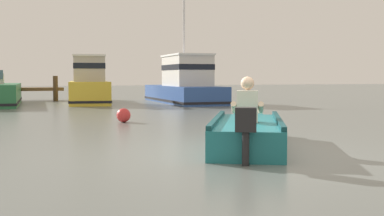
{
  "coord_description": "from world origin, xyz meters",
  "views": [
    {
      "loc": [
        -3.05,
        -6.54,
        1.18
      ],
      "look_at": [
        0.26,
        2.63,
        0.55
      ],
      "focal_mm": 44.85,
      "sensor_mm": 36.0,
      "label": 1
    }
  ],
  "objects_px": {
    "moored_boat_yellow": "(89,85)",
    "mooring_buoy": "(124,115)",
    "rowboat_with_person": "(247,132)",
    "moored_boat_blue": "(184,85)"
  },
  "relations": [
    {
      "from": "rowboat_with_person",
      "to": "mooring_buoy",
      "type": "xyz_separation_m",
      "value": [
        -1.05,
        5.1,
        -0.07
      ]
    },
    {
      "from": "rowboat_with_person",
      "to": "moored_boat_yellow",
      "type": "bearing_deg",
      "value": 92.27
    },
    {
      "from": "rowboat_with_person",
      "to": "mooring_buoy",
      "type": "relative_size",
      "value": 9.48
    },
    {
      "from": "rowboat_with_person",
      "to": "mooring_buoy",
      "type": "bearing_deg",
      "value": 101.69
    },
    {
      "from": "rowboat_with_person",
      "to": "moored_boat_yellow",
      "type": "relative_size",
      "value": 0.56
    },
    {
      "from": "moored_boat_yellow",
      "to": "mooring_buoy",
      "type": "relative_size",
      "value": 16.88
    },
    {
      "from": "moored_boat_yellow",
      "to": "moored_boat_blue",
      "type": "height_order",
      "value": "moored_boat_blue"
    },
    {
      "from": "rowboat_with_person",
      "to": "moored_boat_blue",
      "type": "distance_m",
      "value": 14.05
    },
    {
      "from": "moored_boat_blue",
      "to": "mooring_buoy",
      "type": "relative_size",
      "value": 17.91
    },
    {
      "from": "mooring_buoy",
      "to": "moored_boat_yellow",
      "type": "bearing_deg",
      "value": 87.33
    }
  ]
}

